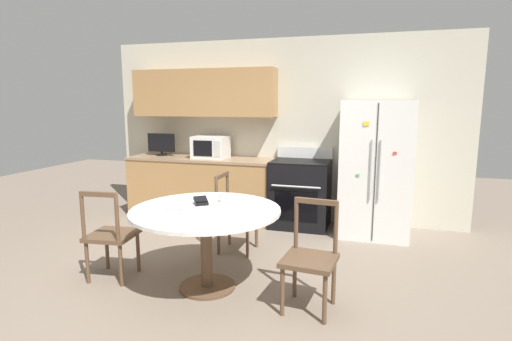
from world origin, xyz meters
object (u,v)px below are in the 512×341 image
object	(u,v)px
countertop_tv	(161,144)
candle_glass	(224,198)
refrigerator	(375,169)
oven_range	(300,193)
dining_chair_far	(235,214)
dining_chair_left	(111,236)
wallet	(201,202)
microwave	(211,147)
dining_chair_right	(310,258)

from	to	relation	value
countertop_tv	candle_glass	distance (m)	2.63
refrigerator	oven_range	distance (m)	1.05
oven_range	dining_chair_far	world-z (taller)	oven_range
dining_chair_left	wallet	distance (m)	0.95
microwave	candle_glass	bearing A→B (deg)	-63.76
dining_chair_far	wallet	world-z (taller)	dining_chair_far
refrigerator	microwave	size ratio (longest dim) A/B	3.51
refrigerator	countertop_tv	distance (m)	3.16
candle_glass	dining_chair_far	bearing A→B (deg)	100.66
oven_range	wallet	size ratio (longest dim) A/B	6.23
oven_range	microwave	world-z (taller)	microwave
microwave	dining_chair_left	bearing A→B (deg)	-92.58
countertop_tv	dining_chair_right	bearing A→B (deg)	-40.79
dining_chair_left	refrigerator	bearing A→B (deg)	35.10
microwave	dining_chair_left	distance (m)	2.33
dining_chair_far	oven_range	bearing A→B (deg)	154.87
candle_glass	dining_chair_right	bearing A→B (deg)	-22.35
dining_chair_right	dining_chair_left	world-z (taller)	same
refrigerator	oven_range	world-z (taller)	refrigerator
dining_chair_far	countertop_tv	bearing A→B (deg)	-126.83
oven_range	dining_chair_right	bearing A→B (deg)	-77.61
countertop_tv	dining_chair_right	size ratio (longest dim) A/B	0.48
microwave	dining_chair_left	size ratio (longest dim) A/B	0.55
microwave	oven_range	bearing A→B (deg)	-1.90
refrigerator	microwave	xyz separation A→B (m)	(-2.32, 0.11, 0.19)
refrigerator	dining_chair_right	bearing A→B (deg)	-102.71
countertop_tv	dining_chair_far	size ratio (longest dim) A/B	0.48
countertop_tv	dining_chair_right	distance (m)	3.58
dining_chair_left	dining_chair_right	bearing A→B (deg)	-6.85
oven_range	countertop_tv	size ratio (longest dim) A/B	2.49
oven_range	dining_chair_left	world-z (taller)	oven_range
oven_range	dining_chair_left	bearing A→B (deg)	-123.35
refrigerator	candle_glass	bearing A→B (deg)	-127.88
refrigerator	dining_chair_far	world-z (taller)	refrigerator
dining_chair_left	dining_chair_far	distance (m)	1.38
refrigerator	dining_chair_left	xyz separation A→B (m)	(-2.42, -2.14, -0.43)
countertop_tv	dining_chair_right	xyz separation A→B (m)	(2.66, -2.30, -0.65)
refrigerator	dining_chair_left	size ratio (longest dim) A/B	1.92
dining_chair_right	candle_glass	distance (m)	1.04
oven_range	wallet	distance (m)	2.10
wallet	dining_chair_far	bearing A→B (deg)	87.23
microwave	wallet	xyz separation A→B (m)	(0.76, -2.04, -0.27)
microwave	dining_chair_right	world-z (taller)	microwave
countertop_tv	candle_glass	world-z (taller)	countertop_tv
dining_chair_right	dining_chair_far	distance (m)	1.48
refrigerator	candle_glass	world-z (taller)	refrigerator
oven_range	countertop_tv	world-z (taller)	countertop_tv
oven_range	dining_chair_right	world-z (taller)	oven_range
dining_chair_right	dining_chair_far	size ratio (longest dim) A/B	1.00
candle_glass	wallet	xyz separation A→B (m)	(-0.17, -0.15, -0.01)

